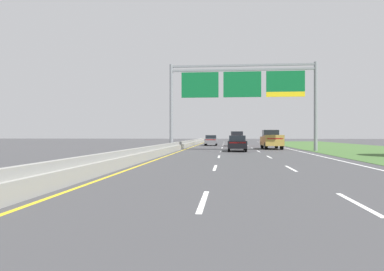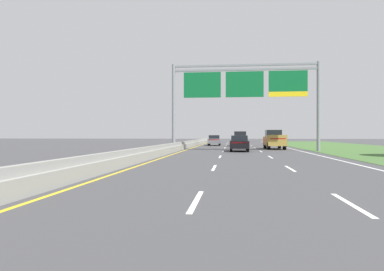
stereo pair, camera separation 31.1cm
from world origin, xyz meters
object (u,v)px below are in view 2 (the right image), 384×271
object	(u,v)px
car_red_centre_lane_suv	(240,138)
car_black_centre_lane_sedan	(239,143)
pickup_truck_gold	(274,140)
car_grey_left_lane_sedan	(214,140)
overhead_sign_gantry	(245,88)

from	to	relation	value
car_red_centre_lane_suv	car_black_centre_lane_sedan	world-z (taller)	car_red_centre_lane_suv
pickup_truck_gold	car_red_centre_lane_suv	distance (m)	10.66
car_grey_left_lane_sedan	car_black_centre_lane_sedan	bearing A→B (deg)	-169.86
overhead_sign_gantry	car_red_centre_lane_suv	world-z (taller)	overhead_sign_gantry
pickup_truck_gold	car_black_centre_lane_sedan	bearing A→B (deg)	145.15
pickup_truck_gold	car_red_centre_lane_suv	world-z (taller)	pickup_truck_gold
overhead_sign_gantry	pickup_truck_gold	distance (m)	8.05
pickup_truck_gold	car_grey_left_lane_sedan	xyz separation A→B (m)	(-7.50, 12.66, -0.26)
overhead_sign_gantry	car_grey_left_lane_sedan	size ratio (longest dim) A/B	3.42
pickup_truck_gold	car_red_centre_lane_suv	xyz separation A→B (m)	(-3.70, 9.99, 0.02)
car_black_centre_lane_sedan	car_grey_left_lane_sedan	bearing A→B (deg)	10.81
pickup_truck_gold	car_black_centre_lane_sedan	xyz separation A→B (m)	(-4.09, -6.13, -0.26)
pickup_truck_gold	car_grey_left_lane_sedan	world-z (taller)	pickup_truck_gold
overhead_sign_gantry	car_black_centre_lane_sedan	distance (m)	5.75
overhead_sign_gantry	car_grey_left_lane_sedan	distance (m)	18.83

